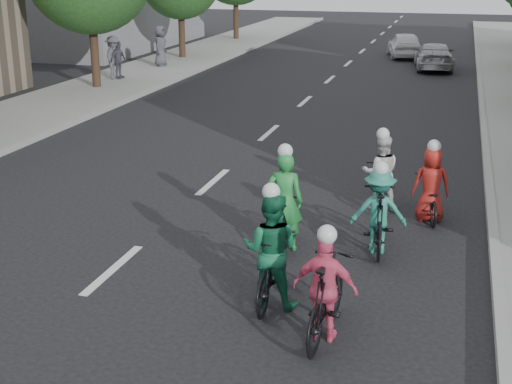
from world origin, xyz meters
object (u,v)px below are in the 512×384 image
at_px(cyclist_0, 326,295).
at_px(spectator_0, 113,57).
at_px(spectator_2, 160,46).
at_px(cyclist_4, 431,192).
at_px(cyclist_2, 379,216).
at_px(follow_car_trail, 405,45).
at_px(follow_car_lead, 434,56).
at_px(cyclist_1, 285,212).
at_px(cyclist_3, 381,180).
at_px(cyclist_5, 272,258).
at_px(spectator_1, 118,60).

xyz_separation_m(cyclist_0, spectator_0, (-12.13, 18.06, 0.40)).
xyz_separation_m(cyclist_0, spectator_2, (-11.75, 21.99, 0.43)).
bearing_deg(cyclist_4, cyclist_2, 56.62).
relative_size(cyclist_0, cyclist_4, 1.18).
xyz_separation_m(cyclist_4, follow_car_trail, (-2.46, 24.19, 0.09)).
bearing_deg(follow_car_lead, cyclist_2, 84.33).
bearing_deg(cyclist_4, cyclist_1, 32.09).
distance_m(cyclist_2, spectator_0, 19.38).
relative_size(cyclist_0, follow_car_lead, 0.47).
height_order(cyclist_1, cyclist_2, cyclist_1).
bearing_deg(cyclist_3, follow_car_trail, -97.23).
bearing_deg(cyclist_4, cyclist_5, 53.97).
height_order(cyclist_0, cyclist_3, cyclist_3).
distance_m(cyclist_2, follow_car_trail, 26.09).
xyz_separation_m(cyclist_1, cyclist_4, (2.38, 2.16, -0.11)).
distance_m(cyclist_1, spectator_0, 18.66).
bearing_deg(spectator_0, cyclist_5, -156.02).
height_order(cyclist_2, spectator_2, spectator_2).
bearing_deg(cyclist_0, cyclist_2, -92.01).
bearing_deg(cyclist_4, spectator_2, -63.01).
relative_size(cyclist_0, spectator_0, 1.09).
xyz_separation_m(cyclist_0, cyclist_2, (0.33, 3.21, 0.02)).
relative_size(cyclist_2, follow_car_trail, 0.51).
xyz_separation_m(cyclist_0, cyclist_3, (0.11, 5.44, -0.03)).
xyz_separation_m(cyclist_3, follow_car_lead, (0.18, 19.95, -0.00)).
xyz_separation_m(cyclist_3, spectator_1, (-12.11, 12.78, 0.30)).
distance_m(cyclist_4, spectator_1, 18.58).
xyz_separation_m(follow_car_lead, spectator_0, (-12.42, -7.33, 0.43)).
bearing_deg(spectator_2, spectator_0, 171.23).
distance_m(cyclist_1, spectator_2, 21.80).
bearing_deg(cyclist_3, spectator_2, -65.08).
distance_m(follow_car_trail, spectator_2, 12.70).
bearing_deg(spectator_1, spectator_0, 151.34).
bearing_deg(follow_car_trail, cyclist_3, 82.78).
xyz_separation_m(follow_car_trail, spectator_1, (-10.66, -11.04, 0.26)).
distance_m(cyclist_1, cyclist_4, 3.22).
relative_size(cyclist_2, cyclist_4, 1.19).
bearing_deg(spectator_1, follow_car_trail, -33.00).
relative_size(cyclist_3, cyclist_4, 1.05).
distance_m(cyclist_2, cyclist_4, 2.01).
distance_m(follow_car_trail, spectator_0, 15.55).
bearing_deg(cyclist_0, follow_car_lead, -86.84).
bearing_deg(cyclist_2, follow_car_trail, -94.11).
distance_m(cyclist_2, spectator_1, 19.42).
bearing_deg(cyclist_1, cyclist_4, -143.40).
bearing_deg(spectator_2, cyclist_3, -147.72).
bearing_deg(spectator_1, cyclist_2, -129.60).
relative_size(cyclist_1, spectator_2, 1.05).
bearing_deg(cyclist_0, spectator_2, -58.05).
distance_m(spectator_0, spectator_1, 0.23).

